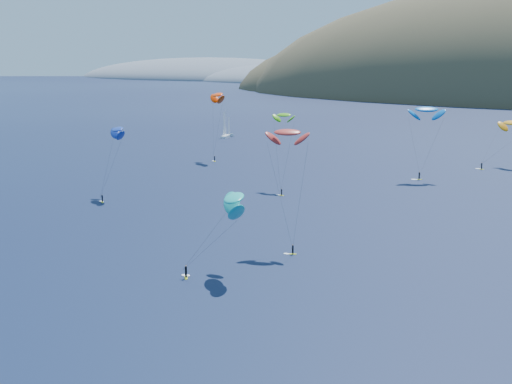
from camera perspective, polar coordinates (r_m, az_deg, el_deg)
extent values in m
ellipsoid|color=#3D3526|center=(655.42, 12.35, 7.32)|extent=(340.00, 240.00, 120.00)
ellipsoid|color=slate|center=(964.32, -3.75, 8.92)|extent=(400.00, 240.00, 60.00)
ellipsoid|color=slate|center=(855.96, 2.45, 8.71)|extent=(240.00, 180.00, 44.00)
cube|color=white|center=(287.66, -2.43, 4.46)|extent=(4.42, 8.28, 0.96)
cylinder|color=white|center=(287.50, -2.38, 5.58)|extent=(0.15, 0.15, 11.21)
cube|color=#F2FE1C|center=(224.57, -3.33, 2.47)|extent=(1.33, 1.11, 0.07)
cylinder|color=black|center=(224.45, -3.33, 2.68)|extent=(0.32, 0.32, 1.45)
sphere|color=#8C6047|center=(224.32, -3.33, 2.89)|extent=(0.24, 0.24, 0.24)
ellipsoid|color=#FF3900|center=(227.92, -3.09, 7.78)|extent=(9.65, 8.56, 4.97)
cube|color=#F2FE1C|center=(171.09, 2.06, -0.27)|extent=(1.28, 0.41, 0.07)
cylinder|color=black|center=(170.93, 2.06, -0.01)|extent=(0.30, 0.30, 1.35)
sphere|color=#8C6047|center=(170.78, 2.07, 0.25)|extent=(0.23, 0.23, 0.23)
ellipsoid|color=#4DB512|center=(180.19, 2.25, 6.18)|extent=(6.19, 3.06, 3.40)
cube|color=#F2FE1C|center=(197.26, 12.91, 0.99)|extent=(1.61, 1.24, 0.09)
cylinder|color=black|center=(197.08, 12.93, 1.27)|extent=(0.38, 0.38, 1.72)
sphere|color=#8C6047|center=(196.92, 12.94, 1.56)|extent=(0.29, 0.29, 0.29)
ellipsoid|color=#0362BF|center=(197.59, 13.50, 6.45)|extent=(10.51, 8.86, 5.36)
cube|color=#F2FE1C|center=(109.97, -5.62, -6.85)|extent=(1.28, 1.44, 0.08)
cylinder|color=black|center=(109.68, -5.63, -6.39)|extent=(0.35, 0.35, 1.60)
sphere|color=#8C6047|center=(109.41, -5.64, -5.92)|extent=(0.27, 0.27, 0.27)
ellipsoid|color=#15B1A8|center=(109.70, -1.78, -0.49)|extent=(9.73, 10.51, 5.48)
cube|color=#F2FE1C|center=(122.07, 2.96, -4.98)|extent=(1.33, 0.83, 0.07)
cylinder|color=black|center=(121.85, 2.96, -4.62)|extent=(0.30, 0.30, 1.37)
sphere|color=#8C6047|center=(121.64, 2.96, -4.26)|extent=(0.23, 0.23, 0.23)
ellipsoid|color=#B62C26|center=(124.04, 2.53, 4.80)|extent=(7.99, 5.87, 4.05)
cube|color=#F2FE1C|center=(167.03, -12.19, -0.80)|extent=(1.33, 1.08, 0.07)
cylinder|color=black|center=(166.86, -12.20, -0.52)|extent=(0.32, 0.32, 1.44)
sphere|color=#8C6047|center=(166.69, -12.21, -0.24)|extent=(0.24, 0.24, 0.24)
ellipsoid|color=#112F9A|center=(172.76, -11.02, 4.95)|extent=(8.52, 7.43, 4.37)
cube|color=#F2FE1C|center=(219.19, 17.59, 1.74)|extent=(1.59, 1.07, 0.09)
cylinder|color=black|center=(219.04, 17.61, 1.99)|extent=(0.36, 0.36, 1.65)
sphere|color=#8C6047|center=(218.90, 17.62, 2.24)|extent=(0.28, 0.28, 0.28)
ellipsoid|color=orange|center=(226.81, 19.79, 5.23)|extent=(9.89, 7.63, 5.01)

